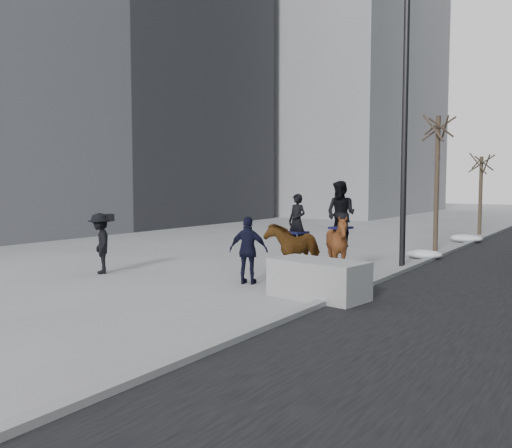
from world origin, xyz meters
The scene contains 12 objects.
ground centered at (0.00, 0.00, 0.00)m, with size 120.00×120.00×0.00m, color gray.
curb centered at (3.00, 10.00, 0.06)m, with size 0.25×90.00×0.12m, color gray.
building_left centered at (-19.00, 10.00, 10.00)m, with size 12.00×26.00×20.00m, color #595960.
planter centered at (2.60, -0.15, 0.44)m, with size 2.19×1.09×0.88m, color gray.
tree_near centered at (2.40, 10.05, 2.86)m, with size 1.20×1.20×5.72m, color #3A2B22, non-canonical shape.
tree_far centered at (2.40, 18.04, 2.19)m, with size 1.20×1.20×4.38m, color #3B3123, non-canonical shape.
mounted_left centered at (0.52, 2.42, 0.86)m, with size 1.14×1.91×2.31m.
mounted_right centered at (1.83, 2.58, 1.07)m, with size 1.62×1.77×2.68m.
feeder centered at (0.28, 0.43, 0.88)m, with size 1.11×1.01×1.75m.
camera_crew centered at (-4.19, -0.62, 0.89)m, with size 1.30×1.20×1.75m.
lamppost centered at (2.60, 5.55, 4.99)m, with size 0.25×0.97×9.09m.
snow_piles centered at (2.70, 11.29, 0.17)m, with size 1.38×7.03×0.35m.
Camera 1 is at (8.18, -11.03, 2.62)m, focal length 38.00 mm.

